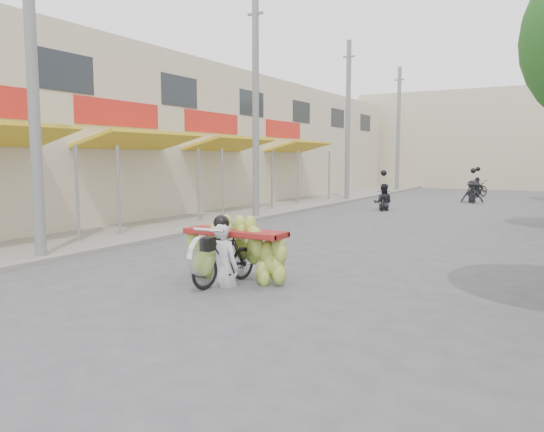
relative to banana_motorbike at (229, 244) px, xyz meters
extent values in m
plane|color=#505054|center=(0.74, -3.30, -0.70)|extent=(120.00, 120.00, 0.00)
cube|color=gray|center=(-6.26, 11.70, -0.64)|extent=(4.00, 60.00, 0.12)
cube|color=beige|center=(-11.26, 10.70, 2.30)|extent=(8.00, 40.00, 6.00)
cylinder|color=slate|center=(-5.56, 1.50, 0.58)|extent=(0.08, 0.08, 2.55)
cube|color=gold|center=(-6.38, 4.70, 2.05)|extent=(1.77, 4.00, 0.53)
cylinder|color=slate|center=(-5.56, 2.90, 0.58)|extent=(0.08, 0.08, 2.55)
cylinder|color=slate|center=(-5.56, 6.50, 0.58)|extent=(0.08, 0.08, 2.55)
cube|color=red|center=(-7.26, 4.70, 2.90)|extent=(0.10, 3.50, 0.80)
cube|color=gold|center=(-6.38, 9.70, 2.05)|extent=(1.77, 4.00, 0.53)
cylinder|color=slate|center=(-5.56, 7.90, 0.58)|extent=(0.08, 0.08, 2.55)
cylinder|color=slate|center=(-5.56, 11.50, 0.58)|extent=(0.08, 0.08, 2.55)
cube|color=red|center=(-7.26, 9.70, 2.90)|extent=(0.10, 3.50, 0.80)
cube|color=gold|center=(-6.38, 15.70, 2.05)|extent=(1.77, 4.00, 0.53)
cylinder|color=slate|center=(-5.56, 13.90, 0.58)|extent=(0.08, 0.08, 2.55)
cylinder|color=slate|center=(-5.56, 17.50, 0.58)|extent=(0.08, 0.08, 2.55)
cube|color=red|center=(-7.26, 15.70, 2.90)|extent=(0.10, 3.50, 0.80)
cube|color=#1E2328|center=(-7.28, 2.70, 3.90)|extent=(0.08, 2.00, 1.10)
cube|color=#1E2328|center=(-7.28, 7.70, 3.90)|extent=(0.08, 2.00, 1.10)
cube|color=#1E2328|center=(-7.28, 12.70, 3.90)|extent=(0.08, 2.00, 1.10)
cube|color=#1E2328|center=(-7.28, 17.70, 3.90)|extent=(0.08, 2.00, 1.10)
cube|color=#1E2328|center=(-7.28, 22.70, 3.90)|extent=(0.08, 2.00, 1.10)
cube|color=#1E2328|center=(-7.28, 27.70, 3.90)|extent=(0.08, 2.00, 1.10)
cube|color=beige|center=(0.74, 34.70, 2.80)|extent=(20.00, 6.00, 7.00)
cylinder|color=slate|center=(-4.66, -0.30, 3.30)|extent=(0.24, 0.24, 8.00)
cylinder|color=slate|center=(-4.66, 8.70, 3.30)|extent=(0.24, 0.24, 8.00)
cube|color=slate|center=(-4.66, 8.70, 6.50)|extent=(0.60, 0.08, 0.08)
cylinder|color=slate|center=(-4.66, 17.70, 3.30)|extent=(0.24, 0.24, 8.00)
cube|color=slate|center=(-4.66, 17.70, 6.50)|extent=(0.60, 0.08, 0.08)
cylinder|color=slate|center=(-4.66, 26.70, 3.30)|extent=(0.24, 0.24, 8.00)
cube|color=slate|center=(-4.66, 26.70, 6.50)|extent=(0.60, 0.08, 0.08)
imported|color=black|center=(0.00, -0.14, -0.23)|extent=(0.70, 1.64, 0.93)
cylinder|color=silver|center=(0.00, -0.79, -0.08)|extent=(0.10, 0.66, 0.66)
cube|color=black|center=(0.00, -0.69, 0.10)|extent=(0.28, 0.22, 0.22)
cylinder|color=silver|center=(0.00, -0.59, 0.32)|extent=(0.60, 0.05, 0.05)
cube|color=maroon|center=(0.00, 0.21, 0.18)|extent=(1.92, 0.55, 0.10)
imported|color=silver|center=(0.00, -0.19, 0.43)|extent=(0.60, 0.44, 1.66)
sphere|color=black|center=(0.00, -0.22, 1.23)|extent=(0.28, 0.28, 0.28)
imported|color=black|center=(-1.62, 14.10, -0.30)|extent=(0.88, 1.51, 0.80)
imported|color=black|center=(-1.62, 14.10, 0.43)|extent=(0.89, 0.67, 1.65)
sphere|color=black|center=(-1.62, 14.10, 0.88)|extent=(0.26, 0.26, 0.26)
imported|color=black|center=(1.06, 19.93, -0.14)|extent=(1.02, 1.97, 1.11)
imported|color=black|center=(1.06, 19.93, 0.43)|extent=(1.16, 0.81, 1.65)
sphere|color=black|center=(1.06, 19.93, 0.88)|extent=(0.26, 0.26, 0.26)
imported|color=black|center=(0.68, 24.17, -0.22)|extent=(1.30, 1.80, 0.95)
imported|color=black|center=(0.68, 24.17, 0.43)|extent=(1.11, 0.91, 1.65)
sphere|color=black|center=(0.68, 24.17, 0.88)|extent=(0.26, 0.26, 0.26)
camera|label=1|loc=(5.17, -7.68, 1.52)|focal=35.00mm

